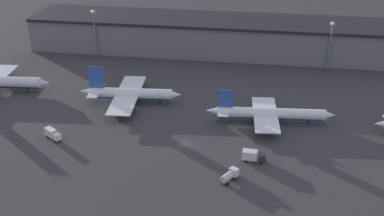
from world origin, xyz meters
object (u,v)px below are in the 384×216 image
(airplane_1, at_px, (130,94))
(service_vehicle_3, at_px, (230,176))
(service_vehicle_0, at_px, (253,156))
(airplane_2, at_px, (269,114))
(service_vehicle_2, at_px, (52,134))

(airplane_1, height_order, service_vehicle_3, airplane_1)
(service_vehicle_0, height_order, service_vehicle_3, service_vehicle_0)
(airplane_2, height_order, service_vehicle_2, airplane_2)
(service_vehicle_3, bearing_deg, service_vehicle_2, 107.68)
(airplane_1, bearing_deg, service_vehicle_3, -52.46)
(airplane_2, height_order, service_vehicle_3, airplane_2)
(airplane_2, distance_m, service_vehicle_2, 71.08)
(service_vehicle_3, bearing_deg, airplane_1, 74.23)
(airplane_1, relative_size, service_vehicle_2, 5.63)
(airplane_1, distance_m, service_vehicle_0, 56.85)
(service_vehicle_2, height_order, service_vehicle_3, service_vehicle_2)
(airplane_1, height_order, airplane_2, airplane_1)
(airplane_1, distance_m, airplane_2, 51.12)
(airplane_2, xyz_separation_m, service_vehicle_2, (-67.62, -21.84, -1.45))
(airplane_2, bearing_deg, service_vehicle_0, -104.54)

